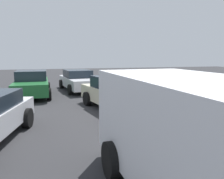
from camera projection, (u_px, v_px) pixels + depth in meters
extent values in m
plane|color=#2D2D30|center=(119.00, 110.00, 9.77)|extent=(60.00, 60.00, 0.00)
cube|color=beige|center=(119.00, 96.00, 9.68)|extent=(4.85, 2.71, 0.64)
cube|color=#1E2833|center=(115.00, 82.00, 9.90)|extent=(2.14, 1.98, 0.50)
cylinder|color=black|center=(156.00, 107.00, 8.89)|extent=(0.68, 0.35, 0.65)
cylinder|color=black|center=(116.00, 112.00, 8.07)|extent=(0.68, 0.35, 0.65)
cylinder|color=black|center=(121.00, 95.00, 11.38)|extent=(0.68, 0.35, 0.65)
cylinder|color=black|center=(87.00, 99.00, 10.56)|extent=(0.68, 0.35, 0.65)
ellipsoid|color=black|center=(123.00, 89.00, 11.10)|extent=(0.19, 0.06, 0.14)
ellipsoid|color=black|center=(110.00, 104.00, 8.50)|extent=(0.15, 0.05, 0.16)
ellipsoid|color=black|center=(152.00, 100.00, 9.08)|extent=(0.13, 0.05, 0.11)
ellipsoid|color=black|center=(120.00, 110.00, 7.85)|extent=(0.19, 0.06, 0.13)
ellipsoid|color=black|center=(146.00, 95.00, 9.43)|extent=(0.18, 0.06, 0.11)
ellipsoid|color=black|center=(147.00, 94.00, 9.33)|extent=(0.16, 0.05, 0.11)
cylinder|color=orange|center=(140.00, 96.00, 7.85)|extent=(0.08, 0.08, 0.07)
sphere|color=tan|center=(147.00, 96.00, 7.69)|extent=(0.09, 0.09, 0.09)
sphere|color=black|center=(139.00, 95.00, 7.93)|extent=(0.08, 0.08, 0.08)
cylinder|color=orange|center=(122.00, 93.00, 8.46)|extent=(0.07, 0.07, 0.06)
sphere|color=silver|center=(134.00, 94.00, 8.10)|extent=(0.08, 0.08, 0.08)
sphere|color=tan|center=(130.00, 94.00, 8.25)|extent=(0.06, 0.06, 0.06)
cylinder|color=tan|center=(128.00, 93.00, 8.30)|extent=(0.07, 0.07, 0.08)
sphere|color=gray|center=(145.00, 93.00, 8.40)|extent=(0.07, 0.07, 0.07)
cylinder|color=#51381E|center=(139.00, 95.00, 7.91)|extent=(0.13, 0.13, 0.06)
cylinder|color=gray|center=(142.00, 96.00, 7.61)|extent=(0.11, 0.11, 0.10)
cone|color=gray|center=(146.00, 95.00, 7.79)|extent=(0.11, 0.11, 0.12)
cylinder|color=black|center=(135.00, 92.00, 8.50)|extent=(0.14, 0.14, 0.11)
cylinder|color=silver|center=(115.00, 75.00, 9.97)|extent=(0.07, 0.07, 0.06)
cone|color=#A87A38|center=(116.00, 73.00, 10.73)|extent=(0.12, 0.12, 0.11)
cone|color=black|center=(107.00, 76.00, 9.93)|extent=(0.09, 0.09, 0.05)
cylinder|color=black|center=(114.00, 75.00, 10.12)|extent=(0.07, 0.07, 0.12)
cylinder|color=orange|center=(120.00, 76.00, 9.35)|extent=(0.08, 0.08, 0.09)
cone|color=#D8BC7F|center=(131.00, 74.00, 9.62)|extent=(0.23, 0.23, 0.28)
cone|color=#D8BC7F|center=(110.00, 75.00, 9.18)|extent=(0.23, 0.23, 0.28)
cube|color=silver|center=(218.00, 145.00, 3.02)|extent=(5.35, 2.19, 1.71)
cylinder|color=black|center=(198.00, 147.00, 4.93)|extent=(0.73, 0.27, 0.72)
cylinder|color=black|center=(112.00, 160.00, 4.33)|extent=(0.73, 0.27, 0.72)
cube|color=gray|center=(219.00, 114.00, 6.78)|extent=(4.43, 2.64, 0.66)
cylinder|color=black|center=(166.00, 116.00, 7.53)|extent=(0.67, 0.35, 0.63)
cylinder|color=black|center=(204.00, 110.00, 8.37)|extent=(0.67, 0.35, 0.63)
cube|color=#1E602D|center=(32.00, 86.00, 12.75)|extent=(4.34, 1.91, 0.65)
cube|color=#1E2833|center=(31.00, 75.00, 13.00)|extent=(1.86, 1.70, 0.54)
cylinder|color=black|center=(49.00, 94.00, 11.80)|extent=(0.65, 0.24, 0.64)
cylinder|color=black|center=(11.00, 96.00, 11.28)|extent=(0.65, 0.24, 0.64)
cylinder|color=black|center=(48.00, 87.00, 14.31)|extent=(0.65, 0.24, 0.64)
cylinder|color=black|center=(17.00, 88.00, 13.79)|extent=(0.65, 0.24, 0.64)
cylinder|color=black|center=(27.00, 118.00, 7.35)|extent=(0.67, 0.35, 0.64)
cube|color=silver|center=(78.00, 82.00, 14.93)|extent=(4.71, 2.32, 0.61)
cube|color=#1E2833|center=(77.00, 73.00, 15.03)|extent=(2.17, 1.83, 0.48)
cylinder|color=black|center=(98.00, 88.00, 14.03)|extent=(0.65, 0.31, 0.63)
cylinder|color=black|center=(70.00, 90.00, 13.36)|extent=(0.65, 0.31, 0.63)
cylinder|color=black|center=(85.00, 83.00, 16.58)|extent=(0.65, 0.31, 0.63)
cylinder|color=black|center=(61.00, 84.00, 15.90)|extent=(0.65, 0.31, 0.63)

